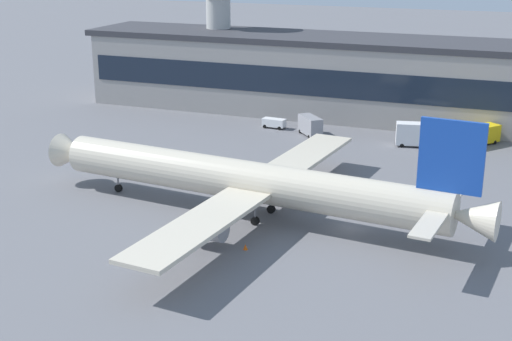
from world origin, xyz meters
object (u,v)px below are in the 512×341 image
object	(u,v)px
control_tower	(218,12)
catering_truck	(418,134)
fuel_truck	(479,134)
stair_truck	(310,125)
airliner	(251,181)
follow_me_car	(274,122)
traffic_cone_0	(245,247)

from	to	relation	value
control_tower	catering_truck	size ratio (longest dim) A/B	4.07
fuel_truck	catering_truck	bearing A→B (deg)	-153.48
control_tower	stair_truck	distance (m)	39.35
stair_truck	fuel_truck	distance (m)	29.92
airliner	follow_me_car	world-z (taller)	airliner
stair_truck	fuel_truck	bearing A→B (deg)	8.88
control_tower	fuel_truck	world-z (taller)	control_tower
stair_truck	catering_truck	bearing A→B (deg)	-0.82
catering_truck	stair_truck	world-z (taller)	catering_truck
airliner	fuel_truck	world-z (taller)	airliner
airliner	catering_truck	size ratio (longest dim) A/B	8.26
fuel_truck	traffic_cone_0	xyz separation A→B (m)	(-21.20, -56.49, -1.54)
control_tower	stair_truck	size ratio (longest dim) A/B	5.09
control_tower	follow_me_car	xyz separation A→B (m)	(19.92, -19.09, -18.25)
follow_me_car	catering_truck	bearing A→B (deg)	-5.73
control_tower	stair_truck	bearing A→B (deg)	-37.70
catering_truck	airliner	bearing A→B (deg)	-109.38
follow_me_car	airliner	bearing A→B (deg)	-73.53
control_tower	traffic_cone_0	xyz separation A→B (m)	(36.31, -73.47, -19.00)
fuel_truck	follow_me_car	bearing A→B (deg)	-176.78
control_tower	traffic_cone_0	distance (m)	84.12
stair_truck	airliner	bearing A→B (deg)	-83.06
airliner	traffic_cone_0	distance (m)	11.43
follow_me_car	fuel_truck	world-z (taller)	fuel_truck
catering_truck	stair_truck	distance (m)	19.74
catering_truck	stair_truck	size ratio (longest dim) A/B	1.25
airliner	stair_truck	bearing A→B (deg)	96.94
control_tower	catering_truck	world-z (taller)	control_tower
airliner	fuel_truck	bearing A→B (deg)	62.26
follow_me_car	stair_truck	distance (m)	8.46
stair_truck	fuel_truck	world-z (taller)	stair_truck
control_tower	catering_truck	distance (m)	55.16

